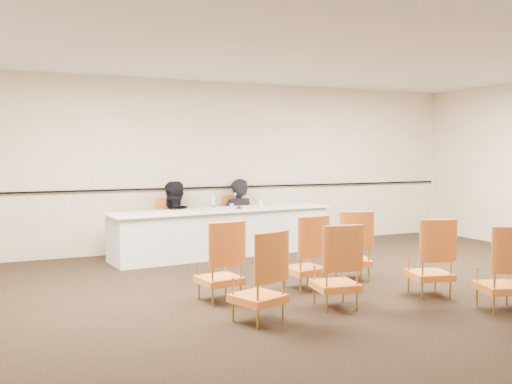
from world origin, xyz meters
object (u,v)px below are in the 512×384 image
at_px(panelist_second_chair, 172,226).
at_px(coffee_cup, 260,204).
at_px(aud_chair_front_left, 219,261).
at_px(aud_chair_back_right, 430,256).
at_px(aud_chair_front_mid, 304,252).
at_px(panelist_second, 172,231).
at_px(panel_table, 223,232).
at_px(aud_chair_back_left, 258,276).
at_px(aud_chair_extra, 502,267).
at_px(panelist_main_chair, 238,221).
at_px(aud_chair_back_mid, 335,265).
at_px(panelist_main, 238,227).
at_px(microphone, 239,201).
at_px(drinking_glass, 232,206).
at_px(water_bottle, 213,203).
at_px(aud_chair_front_right, 352,245).

xyz_separation_m(panelist_second_chair, coffee_cup, (1.43, -0.51, 0.37)).
relative_size(aud_chair_front_left, aud_chair_back_right, 1.00).
bearing_deg(aud_chair_front_mid, panelist_second, 98.23).
distance_m(panel_table, aud_chair_back_left, 3.85).
xyz_separation_m(aud_chair_front_mid, aud_chair_extra, (1.52, -1.71, 0.00)).
distance_m(panelist_main_chair, aud_chair_back_mid, 4.23).
distance_m(panelist_main, aud_chair_back_right, 4.26).
bearing_deg(aud_chair_back_right, aud_chair_front_left, 175.32).
height_order(panelist_second, aud_chair_back_left, panelist_second).
bearing_deg(aud_chair_back_left, aud_chair_extra, -34.78).
distance_m(panel_table, coffee_cup, 0.83).
relative_size(panelist_main_chair, panelist_second_chair, 1.00).
xyz_separation_m(panelist_second, aud_chair_extra, (2.33, -4.89, 0.09)).
bearing_deg(microphone, drinking_glass, -161.98).
height_order(water_bottle, drinking_glass, water_bottle).
bearing_deg(panelist_second, panelist_second_chair, 180.00).
distance_m(aud_chair_front_left, aud_chair_back_mid, 1.34).
height_order(panelist_main, panelist_second, panelist_main).
distance_m(water_bottle, aud_chair_back_left, 3.77).
height_order(coffee_cup, aud_chair_back_left, aud_chair_back_left).
relative_size(aud_chair_front_mid, aud_chair_back_left, 1.00).
height_order(panelist_second, aud_chair_front_mid, panelist_second).
bearing_deg(aud_chair_back_right, water_bottle, 126.82).
bearing_deg(panelist_second, microphone, 133.90).
height_order(panelist_second_chair, aud_chair_front_mid, same).
xyz_separation_m(microphone, aud_chair_front_mid, (-0.22, -2.67, -0.44)).
distance_m(panelist_main, coffee_cup, 0.81).
xyz_separation_m(panel_table, panelist_main_chair, (0.53, 0.63, 0.09)).
bearing_deg(aud_chair_front_mid, aud_chair_back_right, -41.58).
height_order(aud_chair_front_left, aud_chair_back_left, same).
relative_size(aud_chair_front_mid, aud_chair_front_right, 1.00).
bearing_deg(aud_chair_back_right, panel_table, 123.90).
distance_m(aud_chair_back_right, aud_chair_extra, 0.87).
distance_m(aud_chair_front_mid, aud_chair_front_right, 0.91).
bearing_deg(aud_chair_front_left, aud_chair_back_left, -93.04).
bearing_deg(coffee_cup, aud_chair_back_mid, -101.47).
distance_m(panelist_second, aud_chair_back_left, 4.21).
relative_size(panelist_main, microphone, 6.58).
height_order(microphone, aud_chair_front_right, microphone).
bearing_deg(aud_chair_back_mid, microphone, 93.54).
xyz_separation_m(coffee_cup, aud_chair_extra, (0.89, -4.38, -0.37)).
relative_size(aud_chair_front_left, aud_chair_back_mid, 1.00).
relative_size(panelist_main_chair, panelist_second, 0.56).
bearing_deg(drinking_glass, panelist_main, 60.49).
distance_m(panelist_second_chair, water_bottle, 0.88).
bearing_deg(drinking_glass, microphone, 25.94).
bearing_deg(coffee_cup, panelist_second_chair, 160.45).
distance_m(panelist_main, aud_chair_back_left, 4.61).
bearing_deg(microphone, coffee_cup, -7.60).
xyz_separation_m(panelist_main, drinking_glass, (-0.41, -0.72, 0.45)).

